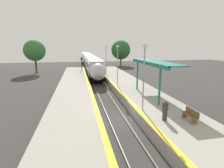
{
  "coord_description": "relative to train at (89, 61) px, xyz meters",
  "views": [
    {
      "loc": [
        -3.18,
        -14.17,
        6.42
      ],
      "look_at": [
        0.55,
        4.91,
        2.18
      ],
      "focal_mm": 28.0,
      "sensor_mm": 36.0,
      "label": 1
    }
  ],
  "objects": [
    {
      "name": "station_canopy",
      "position": [
        4.65,
        -33.75,
        2.31
      ],
      "size": [
        2.02,
        9.15,
        3.79
      ],
      "color": "#1E6B66",
      "rests_on": "platform_right"
    },
    {
      "name": "background_tree_left",
      "position": [
        -13.05,
        -6.76,
        3.14
      ],
      "size": [
        4.98,
        4.98,
        7.88
      ],
      "color": "brown",
      "rests_on": "ground_plane"
    },
    {
      "name": "person_waiting",
      "position": [
        2.94,
        -40.16,
        -0.38
      ],
      "size": [
        0.36,
        0.22,
        1.6
      ],
      "color": "#333338",
      "rests_on": "platform_right"
    },
    {
      "name": "ground_plane",
      "position": [
        0.0,
        -37.07,
        -2.22
      ],
      "size": [
        120.0,
        120.0,
        0.0
      ],
      "primitive_type": "plane",
      "color": "#383533"
    },
    {
      "name": "train",
      "position": [
        0.0,
        0.0,
        0.0
      ],
      "size": [
        2.8,
        49.26,
        3.88
      ],
      "color": "black",
      "rests_on": "ground_plane"
    },
    {
      "name": "lamppost_far",
      "position": [
        2.16,
        -18.03,
        1.95
      ],
      "size": [
        0.36,
        0.2,
        5.52
      ],
      "color": "#9E9EA3",
      "rests_on": "platform_right"
    },
    {
      "name": "lamppost_mid",
      "position": [
        2.16,
        -27.86,
        1.95
      ],
      "size": [
        0.36,
        0.2,
        5.52
      ],
      "color": "#9E9EA3",
      "rests_on": "platform_right"
    },
    {
      "name": "railway_signal",
      "position": [
        -2.4,
        -11.51,
        0.21
      ],
      "size": [
        0.28,
        0.28,
        3.95
      ],
      "color": "#59595E",
      "rests_on": "ground_plane"
    },
    {
      "name": "platform_right",
      "position": [
        4.09,
        -37.07,
        -1.71
      ],
      "size": [
        5.06,
        64.0,
        1.03
      ],
      "color": "#9E998E",
      "rests_on": "ground_plane"
    },
    {
      "name": "rail_left",
      "position": [
        -0.72,
        -37.07,
        -2.15
      ],
      "size": [
        0.08,
        90.0,
        0.15
      ],
      "primitive_type": "cube",
      "color": "slate",
      "rests_on": "ground_plane"
    },
    {
      "name": "lamppost_near",
      "position": [
        2.16,
        -37.7,
        1.95
      ],
      "size": [
        0.36,
        0.2,
        5.52
      ],
      "color": "#9E9EA3",
      "rests_on": "platform_right"
    },
    {
      "name": "platform_bench",
      "position": [
        4.8,
        -40.54,
        -0.73
      ],
      "size": [
        0.44,
        1.55,
        0.89
      ],
      "color": "brown",
      "rests_on": "platform_right"
    },
    {
      "name": "platform_left",
      "position": [
        -3.81,
        -37.07,
        -1.71
      ],
      "size": [
        4.51,
        64.0,
        1.03
      ],
      "color": "#9E998E",
      "rests_on": "ground_plane"
    },
    {
      "name": "rail_right",
      "position": [
        0.72,
        -37.07,
        -2.15
      ],
      "size": [
        0.08,
        90.0,
        0.15
      ],
      "primitive_type": "cube",
      "color": "slate",
      "rests_on": "ground_plane"
    },
    {
      "name": "background_tree_right",
      "position": [
        10.94,
        5.89,
        2.94
      ],
      "size": [
        6.31,
        6.31,
        8.32
      ],
      "color": "brown",
      "rests_on": "ground_plane"
    }
  ]
}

